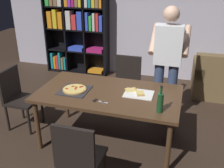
{
  "coord_description": "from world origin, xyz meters",
  "views": [
    {
      "loc": [
        0.91,
        -2.86,
        2.2
      ],
      "look_at": [
        0.0,
        0.15,
        0.8
      ],
      "focal_mm": 41.93,
      "sensor_mm": 36.0,
      "label": 1
    }
  ],
  "objects_px": {
    "dining_table": "(109,97)",
    "chair_left_end": "(17,95)",
    "chair_near_camera": "(79,155)",
    "wine_bottle": "(160,102)",
    "kitchen_scissors": "(98,101)",
    "person_serving_pizza": "(167,60)",
    "pepperoni_pizza_on_tray": "(75,90)",
    "bookshelf": "(76,26)",
    "chair_far_side": "(127,80)"
  },
  "relations": [
    {
      "from": "dining_table",
      "to": "chair_left_end",
      "type": "distance_m",
      "value": 1.4
    },
    {
      "from": "chair_near_camera",
      "to": "wine_bottle",
      "type": "height_order",
      "value": "wine_bottle"
    },
    {
      "from": "dining_table",
      "to": "wine_bottle",
      "type": "height_order",
      "value": "wine_bottle"
    },
    {
      "from": "chair_near_camera",
      "to": "kitchen_scissors",
      "type": "height_order",
      "value": "chair_near_camera"
    },
    {
      "from": "dining_table",
      "to": "kitchen_scissors",
      "type": "bearing_deg",
      "value": -99.34
    },
    {
      "from": "person_serving_pizza",
      "to": "pepperoni_pizza_on_tray",
      "type": "bearing_deg",
      "value": -141.85
    },
    {
      "from": "dining_table",
      "to": "wine_bottle",
      "type": "xyz_separation_m",
      "value": [
        0.69,
        -0.32,
        0.19
      ]
    },
    {
      "from": "bookshelf",
      "to": "person_serving_pizza",
      "type": "xyz_separation_m",
      "value": [
        2.14,
        -1.61,
        -0.05
      ]
    },
    {
      "from": "chair_near_camera",
      "to": "person_serving_pizza",
      "type": "relative_size",
      "value": 0.51
    },
    {
      "from": "dining_table",
      "to": "wine_bottle",
      "type": "relative_size",
      "value": 5.73
    },
    {
      "from": "chair_left_end",
      "to": "chair_near_camera",
      "type": "bearing_deg",
      "value": -35.21
    },
    {
      "from": "chair_near_camera",
      "to": "chair_left_end",
      "type": "height_order",
      "value": "same"
    },
    {
      "from": "dining_table",
      "to": "chair_left_end",
      "type": "height_order",
      "value": "chair_left_end"
    },
    {
      "from": "pepperoni_pizza_on_tray",
      "to": "wine_bottle",
      "type": "xyz_separation_m",
      "value": [
        1.12,
        -0.23,
        0.1
      ]
    },
    {
      "from": "pepperoni_pizza_on_tray",
      "to": "chair_near_camera",
      "type": "bearing_deg",
      "value": -64.27
    },
    {
      "from": "chair_left_end",
      "to": "person_serving_pizza",
      "type": "distance_m",
      "value": 2.23
    },
    {
      "from": "dining_table",
      "to": "pepperoni_pizza_on_tray",
      "type": "xyz_separation_m",
      "value": [
        -0.43,
        -0.08,
        0.08
      ]
    },
    {
      "from": "dining_table",
      "to": "pepperoni_pizza_on_tray",
      "type": "height_order",
      "value": "pepperoni_pizza_on_tray"
    },
    {
      "from": "bookshelf",
      "to": "chair_near_camera",
      "type": "bearing_deg",
      "value": -65.99
    },
    {
      "from": "bookshelf",
      "to": "wine_bottle",
      "type": "xyz_separation_m",
      "value": [
        2.18,
        -2.69,
        -0.18
      ]
    },
    {
      "from": "dining_table",
      "to": "bookshelf",
      "type": "distance_m",
      "value": 2.83
    },
    {
      "from": "chair_near_camera",
      "to": "bookshelf",
      "type": "bearing_deg",
      "value": 114.01
    },
    {
      "from": "chair_near_camera",
      "to": "chair_left_end",
      "type": "bearing_deg",
      "value": 144.79
    },
    {
      "from": "chair_far_side",
      "to": "pepperoni_pizza_on_tray",
      "type": "xyz_separation_m",
      "value": [
        -0.43,
        -1.06,
        0.25
      ]
    },
    {
      "from": "chair_left_end",
      "to": "wine_bottle",
      "type": "bearing_deg",
      "value": -8.63
    },
    {
      "from": "chair_far_side",
      "to": "bookshelf",
      "type": "relative_size",
      "value": 0.46
    },
    {
      "from": "chair_far_side",
      "to": "wine_bottle",
      "type": "xyz_separation_m",
      "value": [
        0.69,
        -1.3,
        0.36
      ]
    },
    {
      "from": "chair_far_side",
      "to": "kitchen_scissors",
      "type": "distance_m",
      "value": 1.28
    },
    {
      "from": "chair_left_end",
      "to": "kitchen_scissors",
      "type": "height_order",
      "value": "chair_left_end"
    },
    {
      "from": "person_serving_pizza",
      "to": "dining_table",
      "type": "bearing_deg",
      "value": -130.15
    },
    {
      "from": "person_serving_pizza",
      "to": "wine_bottle",
      "type": "bearing_deg",
      "value": -87.72
    },
    {
      "from": "bookshelf",
      "to": "kitchen_scissors",
      "type": "distance_m",
      "value": 3.04
    },
    {
      "from": "chair_far_side",
      "to": "pepperoni_pizza_on_tray",
      "type": "height_order",
      "value": "chair_far_side"
    },
    {
      "from": "wine_bottle",
      "to": "kitchen_scissors",
      "type": "xyz_separation_m",
      "value": [
        -0.73,
        0.04,
        -0.11
      ]
    },
    {
      "from": "chair_near_camera",
      "to": "chair_far_side",
      "type": "distance_m",
      "value": 1.96
    },
    {
      "from": "bookshelf",
      "to": "pepperoni_pizza_on_tray",
      "type": "xyz_separation_m",
      "value": [
        1.06,
        -2.46,
        -0.29
      ]
    },
    {
      "from": "chair_near_camera",
      "to": "bookshelf",
      "type": "height_order",
      "value": "bookshelf"
    },
    {
      "from": "dining_table",
      "to": "person_serving_pizza",
      "type": "height_order",
      "value": "person_serving_pizza"
    },
    {
      "from": "pepperoni_pizza_on_tray",
      "to": "kitchen_scissors",
      "type": "distance_m",
      "value": 0.43
    },
    {
      "from": "chair_far_side",
      "to": "person_serving_pizza",
      "type": "relative_size",
      "value": 0.51
    },
    {
      "from": "chair_left_end",
      "to": "wine_bottle",
      "type": "xyz_separation_m",
      "value": [
        2.08,
        -0.32,
        0.36
      ]
    },
    {
      "from": "bookshelf",
      "to": "kitchen_scissors",
      "type": "relative_size",
      "value": 9.88
    },
    {
      "from": "wine_bottle",
      "to": "kitchen_scissors",
      "type": "distance_m",
      "value": 0.74
    },
    {
      "from": "chair_left_end",
      "to": "bookshelf",
      "type": "bearing_deg",
      "value": 92.5
    },
    {
      "from": "dining_table",
      "to": "chair_near_camera",
      "type": "bearing_deg",
      "value": -90.0
    },
    {
      "from": "bookshelf",
      "to": "person_serving_pizza",
      "type": "distance_m",
      "value": 2.68
    },
    {
      "from": "chair_near_camera",
      "to": "bookshelf",
      "type": "relative_size",
      "value": 0.46
    },
    {
      "from": "bookshelf",
      "to": "pepperoni_pizza_on_tray",
      "type": "relative_size",
      "value": 5.32
    },
    {
      "from": "dining_table",
      "to": "bookshelf",
      "type": "bearing_deg",
      "value": 122.19
    },
    {
      "from": "chair_far_side",
      "to": "chair_left_end",
      "type": "height_order",
      "value": "same"
    }
  ]
}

